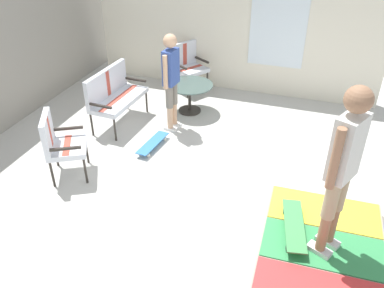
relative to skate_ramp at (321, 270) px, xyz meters
The scene contains 11 objects.
ground_plane 2.10m from the skate_ramp, 55.82° to the left, with size 12.00×12.00×0.10m, color beige.
house_facade 5.53m from the skate_ramp, 23.89° to the left, with size 0.23×6.00×2.75m.
skate_ramp is the anchor object (origin of this frame).
patio_bench 4.71m from the skate_ramp, 55.16° to the left, with size 1.28×0.62×1.02m.
patio_chair_near_house 5.50m from the skate_ramp, 34.24° to the left, with size 0.82×0.80×1.02m.
patio_chair_by_wall 3.94m from the skate_ramp, 76.33° to the left, with size 0.81×0.78×1.02m.
patio_table 4.46m from the skate_ramp, 37.19° to the left, with size 0.90×0.90×0.57m.
person_watching 4.02m from the skate_ramp, 44.55° to the left, with size 0.48×0.27×1.74m.
person_skater 1.36m from the skate_ramp, 80.66° to the left, with size 0.44×0.34×1.77m.
skateboard_by_bench 3.53m from the skate_ramp, 53.86° to the left, with size 0.82×0.29×0.10m.
skateboard_on_ramp 0.55m from the skate_ramp, 68.78° to the left, with size 0.82×0.35×0.10m.
Camera 1 is at (-4.34, -1.37, 3.69)m, focal length 37.83 mm.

